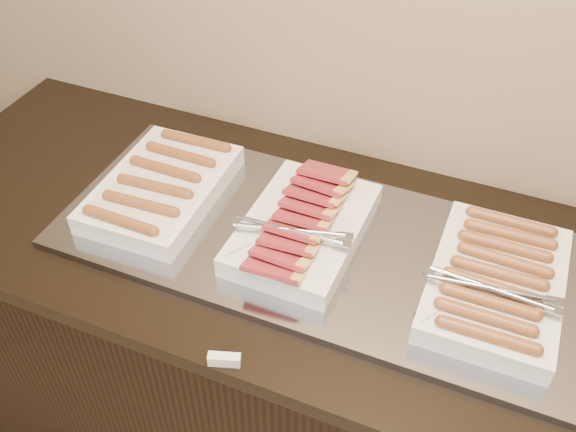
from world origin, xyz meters
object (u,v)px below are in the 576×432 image
object	(u,v)px
warming_tray	(322,245)
dish_center	(302,227)
counter	(308,361)
dish_right	(496,282)
dish_left	(162,187)

from	to	relation	value
warming_tray	dish_center	distance (m)	0.06
counter	dish_right	xyz separation A→B (m)	(0.40, -0.00, 0.50)
dish_left	dish_right	world-z (taller)	dish_right
warming_tray	dish_left	bearing A→B (deg)	-180.00
counter	dish_left	world-z (taller)	dish_left
warming_tray	counter	bearing A→B (deg)	180.00
warming_tray	dish_right	size ratio (longest dim) A/B	3.08
dish_right	dish_left	bearing A→B (deg)	179.57
counter	dish_center	bearing A→B (deg)	-170.77
counter	dish_left	bearing A→B (deg)	-180.00
dish_right	counter	bearing A→B (deg)	179.33
counter	warming_tray	xyz separation A→B (m)	(0.02, 0.00, 0.46)
dish_center	dish_right	distance (m)	0.42
counter	dish_left	size ratio (longest dim) A/B	5.27
warming_tray	dish_right	distance (m)	0.38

